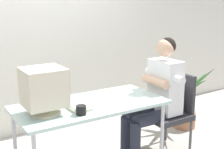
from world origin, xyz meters
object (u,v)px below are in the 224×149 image
at_px(person_seated, 157,95).
at_px(desk_mug, 81,110).
at_px(desk, 90,109).
at_px(crt_monitor, 44,88).
at_px(keyboard, 74,105).
at_px(potted_plant, 185,99).
at_px(office_chair, 170,109).

distance_m(person_seated, desk_mug, 1.05).
bearing_deg(desk_mug, desk, 46.79).
height_order(crt_monitor, person_seated, person_seated).
xyz_separation_m(keyboard, potted_plant, (1.82, 0.39, -0.37)).
distance_m(crt_monitor, desk_mug, 0.36).
bearing_deg(desk_mug, person_seated, 12.29).
bearing_deg(office_chair, desk, -179.91).
bearing_deg(desk, person_seated, 0.11).
height_order(person_seated, potted_plant, person_seated).
xyz_separation_m(desk, office_chair, (1.03, 0.00, -0.19)).
xyz_separation_m(crt_monitor, keyboard, (0.30, 0.05, -0.22)).
bearing_deg(potted_plant, desk, -166.65).
bearing_deg(potted_plant, desk_mug, -161.73).
relative_size(keyboard, person_seated, 0.31).
xyz_separation_m(keyboard, person_seated, (0.98, -0.00, -0.06)).
bearing_deg(keyboard, potted_plant, 12.10).
bearing_deg(potted_plant, keyboard, -167.90).
height_order(desk, potted_plant, potted_plant).
height_order(desk, crt_monitor, crt_monitor).
bearing_deg(desk, crt_monitor, -174.69).
distance_m(keyboard, desk_mug, 0.23).
xyz_separation_m(desk, keyboard, (-0.16, 0.00, 0.07)).
relative_size(crt_monitor, person_seated, 0.31).
height_order(potted_plant, desk_mug, potted_plant).
height_order(office_chair, potted_plant, potted_plant).
bearing_deg(office_chair, potted_plant, 32.00).
height_order(office_chair, person_seated, person_seated).
xyz_separation_m(office_chair, potted_plant, (0.62, 0.39, -0.11)).
bearing_deg(keyboard, desk, -0.93).
height_order(desk, desk_mug, desk_mug).
xyz_separation_m(keyboard, office_chair, (1.19, -0.00, -0.26)).
relative_size(desk, office_chair, 1.60).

